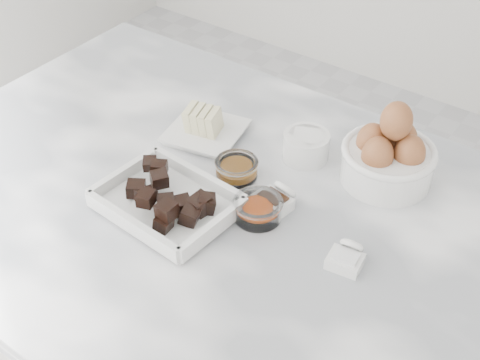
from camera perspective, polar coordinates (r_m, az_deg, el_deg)
name	(u,v)px	position (r m, az deg, el deg)	size (l,w,h in m)	color
marble_slab	(220,212)	(1.14, -1.69, -2.72)	(1.20, 0.80, 0.04)	white
chocolate_dish	(167,199)	(1.11, -6.28, -1.59)	(0.23, 0.19, 0.06)	white
butter_plate	(204,127)	(1.27, -3.05, 4.57)	(0.16, 0.16, 0.06)	white
sugar_ramekin	(306,145)	(1.22, 5.66, 2.98)	(0.08, 0.08, 0.05)	white
egg_bowl	(389,155)	(1.18, 12.58, 2.07)	(0.17, 0.17, 0.16)	white
honey_bowl	(237,168)	(1.17, -0.30, 1.02)	(0.08, 0.08, 0.03)	white
zest_bowl	(258,208)	(1.09, 1.54, -2.41)	(0.08, 0.08, 0.04)	white
vanilla_spoon	(276,199)	(1.12, 3.09, -1.65)	(0.06, 0.08, 0.04)	white
salt_spoon	(347,257)	(1.03, 9.09, -6.50)	(0.06, 0.07, 0.04)	white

